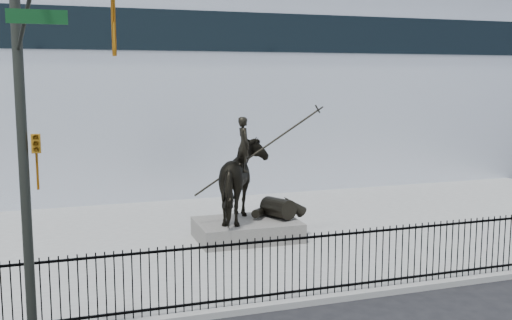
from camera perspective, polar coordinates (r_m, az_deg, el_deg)
name	(u,v)px	position (r m, az deg, el deg)	size (l,w,h in m)	color
ground	(376,317)	(13.73, 11.34, -14.43)	(120.00, 120.00, 0.00)	black
plaza	(267,234)	(19.74, 1.03, -7.06)	(30.00, 12.00, 0.15)	gray
building	(182,90)	(31.61, -7.03, 6.65)	(44.00, 14.00, 9.00)	white
picket_fence	(350,260)	(14.45, 8.92, -9.41)	(22.10, 0.10, 1.50)	black
statue_plinth	(247,230)	(18.82, -0.86, -6.65)	(3.14, 2.16, 0.59)	#57544F
equestrian_statue	(249,181)	(18.51, -0.69, -2.06)	(4.03, 2.52, 3.41)	black
traffic_signal_left	(37,149)	(10.37, -20.15, 1.03)	(1.52, 4.84, 7.00)	#252823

